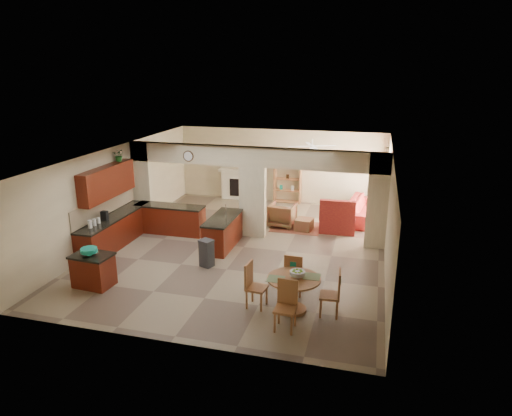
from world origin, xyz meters
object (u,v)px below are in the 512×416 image
(kitchen_island, at_px, (93,270))
(dining_table, at_px, (294,289))
(sofa, at_px, (364,210))
(armchair, at_px, (282,215))

(kitchen_island, relative_size, dining_table, 0.85)
(dining_table, bearing_deg, sofa, 79.50)
(dining_table, height_order, armchair, dining_table)
(dining_table, relative_size, sofa, 0.46)
(kitchen_island, relative_size, sofa, 0.39)
(sofa, bearing_deg, armchair, 124.31)
(dining_table, bearing_deg, kitchen_island, -179.17)
(kitchen_island, height_order, sofa, kitchen_island)
(kitchen_island, xyz_separation_m, dining_table, (4.86, 0.07, 0.11))
(sofa, bearing_deg, dining_table, 176.30)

